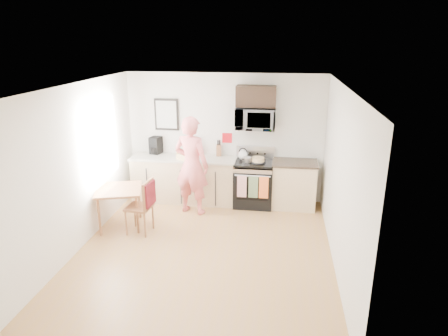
# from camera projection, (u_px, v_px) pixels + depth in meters

# --- Properties ---
(floor) EXTENTS (4.60, 4.60, 0.00)m
(floor) POSITION_uv_depth(u_px,v_px,m) (205.00, 251.00, 6.38)
(floor) COLOR #A4763F
(floor) RESTS_ON ground
(back_wall) EXTENTS (4.00, 0.04, 2.60)m
(back_wall) POSITION_uv_depth(u_px,v_px,m) (225.00, 138.00, 8.14)
(back_wall) COLOR white
(back_wall) RESTS_ON floor
(front_wall) EXTENTS (4.00, 0.04, 2.60)m
(front_wall) POSITION_uv_depth(u_px,v_px,m) (157.00, 252.00, 3.81)
(front_wall) COLOR white
(front_wall) RESTS_ON floor
(left_wall) EXTENTS (0.04, 4.60, 2.60)m
(left_wall) POSITION_uv_depth(u_px,v_px,m) (78.00, 168.00, 6.25)
(left_wall) COLOR white
(left_wall) RESTS_ON floor
(right_wall) EXTENTS (0.04, 4.60, 2.60)m
(right_wall) POSITION_uv_depth(u_px,v_px,m) (340.00, 181.00, 5.71)
(right_wall) COLOR white
(right_wall) RESTS_ON floor
(ceiling) EXTENTS (4.00, 4.60, 0.04)m
(ceiling) POSITION_uv_depth(u_px,v_px,m) (202.00, 86.00, 5.57)
(ceiling) COLOR silver
(ceiling) RESTS_ON back_wall
(window) EXTENTS (0.06, 1.40, 1.50)m
(window) POSITION_uv_depth(u_px,v_px,m) (101.00, 140.00, 6.92)
(window) COLOR white
(window) RESTS_ON left_wall
(cabinet_left) EXTENTS (2.10, 0.60, 0.90)m
(cabinet_left) POSITION_uv_depth(u_px,v_px,m) (184.00, 180.00, 8.23)
(cabinet_left) COLOR tan
(cabinet_left) RESTS_ON floor
(countertop_left) EXTENTS (2.14, 0.64, 0.04)m
(countertop_left) POSITION_uv_depth(u_px,v_px,m) (184.00, 158.00, 8.09)
(countertop_left) COLOR beige
(countertop_left) RESTS_ON cabinet_left
(cabinet_right) EXTENTS (0.84, 0.60, 0.90)m
(cabinet_right) POSITION_uv_depth(u_px,v_px,m) (294.00, 185.00, 7.93)
(cabinet_right) COLOR tan
(cabinet_right) RESTS_ON floor
(countertop_right) EXTENTS (0.88, 0.64, 0.04)m
(countertop_right) POSITION_uv_depth(u_px,v_px,m) (295.00, 163.00, 7.78)
(countertop_right) COLOR black
(countertop_right) RESTS_ON cabinet_right
(range) EXTENTS (0.76, 0.70, 1.16)m
(range) POSITION_uv_depth(u_px,v_px,m) (253.00, 184.00, 8.02)
(range) COLOR black
(range) RESTS_ON floor
(microwave) EXTENTS (0.76, 0.51, 0.42)m
(microwave) POSITION_uv_depth(u_px,v_px,m) (255.00, 118.00, 7.70)
(microwave) COLOR #B4B4B9
(microwave) RESTS_ON back_wall
(upper_cabinet) EXTENTS (0.76, 0.35, 0.40)m
(upper_cabinet) POSITION_uv_depth(u_px,v_px,m) (256.00, 96.00, 7.62)
(upper_cabinet) COLOR black
(upper_cabinet) RESTS_ON back_wall
(wall_art) EXTENTS (0.50, 0.04, 0.65)m
(wall_art) POSITION_uv_depth(u_px,v_px,m) (167.00, 115.00, 8.14)
(wall_art) COLOR black
(wall_art) RESTS_ON back_wall
(wall_trivet) EXTENTS (0.20, 0.02, 0.20)m
(wall_trivet) POSITION_uv_depth(u_px,v_px,m) (227.00, 138.00, 8.12)
(wall_trivet) COLOR red
(wall_trivet) RESTS_ON back_wall
(person) EXTENTS (0.79, 0.63, 1.90)m
(person) POSITION_uv_depth(u_px,v_px,m) (192.00, 166.00, 7.52)
(person) COLOR #CE3847
(person) RESTS_ON floor
(dining_table) EXTENTS (0.84, 0.84, 0.72)m
(dining_table) POSITION_uv_depth(u_px,v_px,m) (119.00, 193.00, 7.02)
(dining_table) COLOR brown
(dining_table) RESTS_ON floor
(chair) EXTENTS (0.48, 0.44, 0.97)m
(chair) POSITION_uv_depth(u_px,v_px,m) (146.00, 200.00, 6.79)
(chair) COLOR brown
(chair) RESTS_ON floor
(knife_block) EXTENTS (0.12, 0.16, 0.22)m
(knife_block) POSITION_uv_depth(u_px,v_px,m) (219.00, 150.00, 8.16)
(knife_block) COLOR brown
(knife_block) RESTS_ON countertop_left
(utensil_crock) EXTENTS (0.13, 0.13, 0.39)m
(utensil_crock) POSITION_uv_depth(u_px,v_px,m) (199.00, 147.00, 8.20)
(utensil_crock) COLOR red
(utensil_crock) RESTS_ON countertop_left
(fruit_bowl) EXTENTS (0.25, 0.25, 0.10)m
(fruit_bowl) POSITION_uv_depth(u_px,v_px,m) (181.00, 154.00, 8.16)
(fruit_bowl) COLOR white
(fruit_bowl) RESTS_ON countertop_left
(milk_carton) EXTENTS (0.12, 0.12, 0.24)m
(milk_carton) POSITION_uv_depth(u_px,v_px,m) (156.00, 149.00, 8.23)
(milk_carton) COLOR tan
(milk_carton) RESTS_ON countertop_left
(coffee_maker) EXTENTS (0.25, 0.32, 0.35)m
(coffee_maker) POSITION_uv_depth(u_px,v_px,m) (156.00, 146.00, 8.28)
(coffee_maker) COLOR black
(coffee_maker) RESTS_ON countertop_left
(bread_bag) EXTENTS (0.34, 0.31, 0.12)m
(bread_bag) POSITION_uv_depth(u_px,v_px,m) (184.00, 157.00, 7.87)
(bread_bag) COLOR tan
(bread_bag) RESTS_ON countertop_left
(cake) EXTENTS (0.30, 0.30, 0.10)m
(cake) POSITION_uv_depth(u_px,v_px,m) (258.00, 160.00, 7.79)
(cake) COLOR black
(cake) RESTS_ON range
(kettle) EXTENTS (0.19, 0.19, 0.25)m
(kettle) POSITION_uv_depth(u_px,v_px,m) (243.00, 155.00, 7.93)
(kettle) COLOR white
(kettle) RESTS_ON range
(pot) EXTENTS (0.20, 0.30, 0.09)m
(pot) POSITION_uv_depth(u_px,v_px,m) (247.00, 160.00, 7.80)
(pot) COLOR #B4B4B9
(pot) RESTS_ON range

